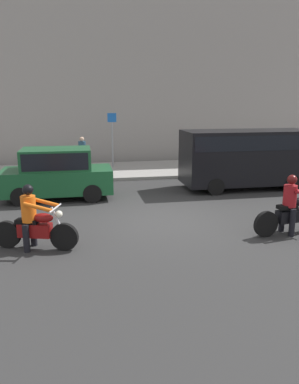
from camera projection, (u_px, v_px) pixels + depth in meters
The scene contains 9 objects.
ground_plane at pixel (164, 221), 11.00m from camera, with size 80.00×80.00×0.00m, color #2A2A2A.
sidewalk_slab at pixel (129, 170), 18.62m from camera, with size 40.00×4.40×0.14m, color gray.
building_facade at pixel (119, 58), 20.53m from camera, with size 40.00×1.40×11.42m, color gray.
motorcycle_with_rider_orange_stripe at pixel (34, 223), 8.78m from camera, with size 2.01×0.88×1.57m.
motorcycle_with_rider_crimson at pixel (292, 210), 9.83m from camera, with size 2.27×0.75×1.59m.
parked_van_black at pixel (246, 155), 14.79m from camera, with size 5.03×1.96×2.30m.
parked_hatchback_forest_green at pixel (57, 173), 13.29m from camera, with size 3.82×1.76×1.80m.
street_sign_post at pixel (112, 134), 18.78m from camera, with size 0.44×0.08×2.71m.
pedestrian_bystander at pixel (82, 152), 17.30m from camera, with size 0.34×0.34×1.67m.
Camera 1 is at (-2.35, -10.23, 3.43)m, focal length 35.13 mm.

